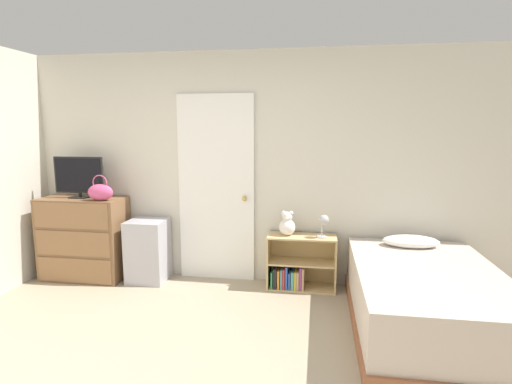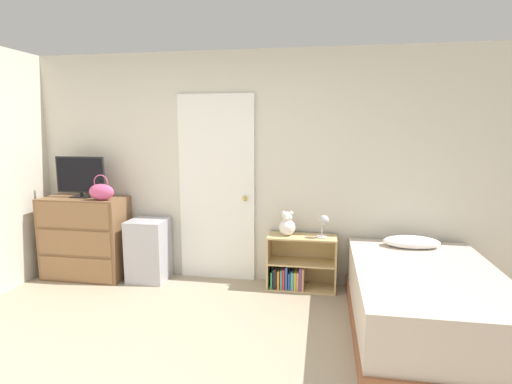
% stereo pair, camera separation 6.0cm
% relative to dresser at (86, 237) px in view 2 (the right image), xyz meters
% --- Properties ---
extents(wall_back, '(10.00, 0.06, 2.55)m').
position_rel_dresser_xyz_m(wall_back, '(1.66, 0.28, 0.81)').
color(wall_back, beige).
rests_on(wall_back, ground_plane).
extents(door_closed, '(0.86, 0.09, 2.09)m').
position_rel_dresser_xyz_m(door_closed, '(1.52, 0.23, 0.58)').
color(door_closed, white).
rests_on(door_closed, ground_plane).
extents(dresser, '(0.94, 0.46, 0.94)m').
position_rel_dresser_xyz_m(dresser, '(0.00, 0.00, 0.00)').
color(dresser, brown).
rests_on(dresser, ground_plane).
extents(tv, '(0.58, 0.16, 0.47)m').
position_rel_dresser_xyz_m(tv, '(-0.02, 0.01, 0.71)').
color(tv, black).
rests_on(tv, dresser).
extents(handbag, '(0.29, 0.14, 0.28)m').
position_rel_dresser_xyz_m(handbag, '(0.31, -0.12, 0.57)').
color(handbag, '#C64C7F').
rests_on(handbag, dresser).
extents(storage_bin, '(0.42, 0.40, 0.70)m').
position_rel_dresser_xyz_m(storage_bin, '(0.76, 0.03, -0.12)').
color(storage_bin, '#ADADB7').
rests_on(storage_bin, ground_plane).
extents(bookshelf, '(0.73, 0.31, 0.58)m').
position_rel_dresser_xyz_m(bookshelf, '(2.44, 0.07, -0.24)').
color(bookshelf, tan).
rests_on(bookshelf, ground_plane).
extents(teddy_bear, '(0.17, 0.17, 0.27)m').
position_rel_dresser_xyz_m(teddy_bear, '(2.33, 0.07, 0.23)').
color(teddy_bear, silver).
rests_on(teddy_bear, bookshelf).
extents(desk_lamp, '(0.13, 0.12, 0.24)m').
position_rel_dresser_xyz_m(desk_lamp, '(2.71, 0.03, 0.28)').
color(desk_lamp, '#B2B2B7').
rests_on(desk_lamp, bookshelf).
extents(bed, '(1.22, 1.87, 0.66)m').
position_rel_dresser_xyz_m(bed, '(3.58, -0.70, -0.19)').
color(bed, brown).
rests_on(bed, ground_plane).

